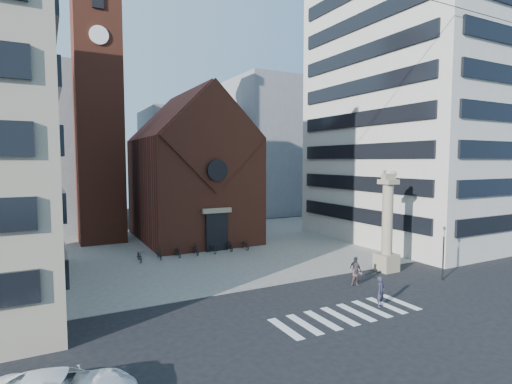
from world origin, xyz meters
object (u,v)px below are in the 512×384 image
pedestrian_1 (357,274)px  pedestrian_2 (356,269)px  scooter_0 (140,256)px  traffic_light (443,252)px  lion_column (387,231)px  pedestrian_0 (381,292)px

pedestrian_1 → pedestrian_2: (0.68, 0.89, 0.10)m
scooter_0 → traffic_light: bearing=-38.9°
lion_column → pedestrian_0: size_ratio=4.39×
pedestrian_0 → pedestrian_2: (2.25, 4.89, -0.00)m
lion_column → traffic_light: 4.62m
traffic_light → pedestrian_1: bearing=163.9°
pedestrian_1 → pedestrian_0: bearing=-86.4°
traffic_light → lion_column: bearing=116.5°
traffic_light → pedestrian_0: size_ratio=2.18×
lion_column → pedestrian_2: 5.18m
lion_column → pedestrian_0: (-6.67, -5.95, -2.47)m
traffic_light → pedestrian_0: (-8.66, -1.95, -1.30)m
lion_column → pedestrian_2: size_ratio=4.40×
lion_column → traffic_light: bearing=-63.5°
lion_column → pedestrian_1: (-5.10, -1.96, -2.58)m
pedestrian_1 → pedestrian_2: pedestrian_2 is taller
pedestrian_0 → pedestrian_2: size_ratio=1.00×
traffic_light → pedestrian_2: size_ratio=2.18×
pedestrian_2 → pedestrian_0: bearing=153.2°
lion_column → pedestrian_1: size_ratio=4.92×
scooter_0 → pedestrian_1: bearing=-47.7°
pedestrian_0 → scooter_0: pedestrian_0 is taller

